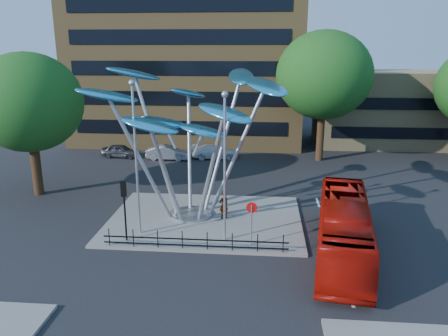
# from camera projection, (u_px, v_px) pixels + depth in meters

# --- Properties ---
(ground) EXTENTS (120.00, 120.00, 0.00)m
(ground) POSITION_uv_depth(u_px,v_px,m) (210.00, 268.00, 21.77)
(ground) COLOR black
(ground) RESTS_ON ground
(traffic_island) EXTENTS (12.00, 9.00, 0.15)m
(traffic_island) POSITION_uv_depth(u_px,v_px,m) (205.00, 219.00, 27.59)
(traffic_island) COLOR slate
(traffic_island) RESTS_ON ground
(brick_tower) EXTENTS (25.00, 15.00, 30.00)m
(brick_tower) POSITION_uv_depth(u_px,v_px,m) (189.00, 5.00, 48.89)
(brick_tower) COLOR olive
(brick_tower) RESTS_ON ground
(low_building_near) EXTENTS (15.00, 8.00, 8.00)m
(low_building_near) POSITION_uv_depth(u_px,v_px,m) (386.00, 108.00, 48.09)
(low_building_near) COLOR tan
(low_building_near) RESTS_ON ground
(tree_right) EXTENTS (8.80, 8.80, 12.11)m
(tree_right) POSITION_uv_depth(u_px,v_px,m) (324.00, 75.00, 40.01)
(tree_right) COLOR black
(tree_right) RESTS_ON ground
(tree_left) EXTENTS (7.60, 7.60, 10.32)m
(tree_left) POSITION_uv_depth(u_px,v_px,m) (28.00, 103.00, 30.70)
(tree_left) COLOR black
(tree_left) RESTS_ON ground
(leaf_sculpture) EXTENTS (12.72, 9.54, 9.51)m
(leaf_sculpture) POSITION_uv_depth(u_px,v_px,m) (188.00, 111.00, 26.49)
(leaf_sculpture) COLOR #9EA0A5
(leaf_sculpture) RESTS_ON traffic_island
(street_lamp_left) EXTENTS (0.36, 0.36, 8.80)m
(street_lamp_left) POSITION_uv_depth(u_px,v_px,m) (135.00, 146.00, 24.06)
(street_lamp_left) COLOR #9EA0A5
(street_lamp_left) RESTS_ON traffic_island
(street_lamp_right) EXTENTS (0.36, 0.36, 8.30)m
(street_lamp_right) POSITION_uv_depth(u_px,v_px,m) (225.00, 154.00, 23.22)
(street_lamp_right) COLOR #9EA0A5
(street_lamp_right) RESTS_ON traffic_island
(traffic_light_island) EXTENTS (0.28, 0.18, 3.42)m
(traffic_light_island) POSITION_uv_depth(u_px,v_px,m) (124.00, 198.00, 23.88)
(traffic_light_island) COLOR black
(traffic_light_island) RESTS_ON traffic_island
(no_entry_sign_island) EXTENTS (0.60, 0.10, 2.45)m
(no_entry_sign_island) POSITION_uv_depth(u_px,v_px,m) (252.00, 216.00, 23.52)
(no_entry_sign_island) COLOR #9EA0A5
(no_entry_sign_island) RESTS_ON traffic_island
(pedestrian_railing_front) EXTENTS (10.00, 0.06, 1.00)m
(pedestrian_railing_front) POSITION_uv_depth(u_px,v_px,m) (195.00, 242.00, 23.34)
(pedestrian_railing_front) COLOR black
(pedestrian_railing_front) RESTS_ON traffic_island
(red_bus) EXTENTS (4.05, 10.90, 2.97)m
(red_bus) POSITION_uv_depth(u_px,v_px,m) (344.00, 228.00, 22.79)
(red_bus) COLOR #A80F07
(red_bus) RESTS_ON ground
(pedestrian) EXTENTS (0.75, 0.70, 1.72)m
(pedestrian) POSITION_uv_depth(u_px,v_px,m) (224.00, 205.00, 27.40)
(pedestrian) COLOR gray
(pedestrian) RESTS_ON traffic_island
(parked_car_left) EXTENTS (3.91, 1.86, 1.29)m
(parked_car_left) POSITION_uv_depth(u_px,v_px,m) (121.00, 151.00, 43.06)
(parked_car_left) COLOR #3E3F45
(parked_car_left) RESTS_ON ground
(parked_car_mid) EXTENTS (4.18, 1.57, 1.36)m
(parked_car_mid) POSITION_uv_depth(u_px,v_px,m) (168.00, 153.00, 42.18)
(parked_car_mid) COLOR #9B9CA2
(parked_car_mid) RESTS_ON ground
(parked_car_right) EXTENTS (4.66, 2.27, 1.31)m
(parked_car_right) POSITION_uv_depth(u_px,v_px,m) (215.00, 152.00, 42.66)
(parked_car_right) COLOR silver
(parked_car_right) RESTS_ON ground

